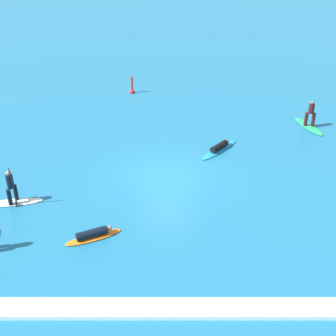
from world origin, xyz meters
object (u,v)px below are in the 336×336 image
surfer_on_green_board (311,121)px  marker_buoy (134,89)px  surfer_on_white_board (14,194)px  surfer_on_orange_board (95,235)px  surfer_on_blue_board (221,148)px

surfer_on_green_board → marker_buoy: surfer_on_green_board is taller
surfer_on_green_board → surfer_on_white_board: (-16.22, -8.47, 0.07)m
surfer_on_green_board → surfer_on_white_board: bearing=-82.1°
surfer_on_orange_board → marker_buoy: 17.06m
surfer_on_white_board → surfer_on_green_board: bearing=18.0°
surfer_on_blue_board → surfer_on_green_board: (5.94, 3.12, 0.28)m
surfer_on_white_board → marker_buoy: (4.66, 14.43, -0.22)m
surfer_on_green_board → marker_buoy: 13.01m
surfer_on_blue_board → marker_buoy: 10.68m
surfer_on_blue_board → surfer_on_green_board: bearing=-21.1°
surfer_on_blue_board → surfer_on_orange_board: size_ratio=1.15×
marker_buoy → surfer_on_white_board: bearing=-107.9°
surfer_on_orange_board → marker_buoy: size_ratio=1.79×
surfer_on_green_board → surfer_on_orange_board: bearing=-67.1°
surfer_on_blue_board → marker_buoy: marker_buoy is taller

